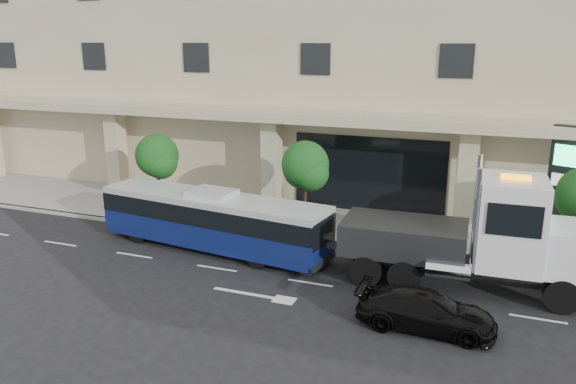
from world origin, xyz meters
name	(u,v)px	position (x,y,z in m)	size (l,w,h in m)	color
ground	(322,269)	(0.00, 0.00, 0.00)	(120.00, 120.00, 0.00)	black
sidewalk	(353,229)	(0.00, 5.00, 0.07)	(120.00, 6.00, 0.15)	gray
curb	(336,250)	(0.00, 2.00, 0.07)	(120.00, 0.30, 0.15)	gray
convention_center	(401,22)	(0.00, 15.42, 9.97)	(60.00, 17.60, 20.00)	tan
tree_left	(158,159)	(-9.97, 3.59, 3.11)	(2.27, 2.20, 4.22)	#422B19
tree_mid	(306,168)	(-1.97, 3.59, 3.26)	(2.28, 2.20, 4.38)	#422B19
city_bus	(213,219)	(-5.14, 0.39, 1.38)	(10.92, 3.61, 2.71)	black
tow_truck	(482,238)	(5.97, 0.31, 1.99)	(10.62, 2.94, 4.83)	#2D3033
black_sedan	(426,310)	(4.56, -3.48, 0.64)	(1.79, 4.39, 1.27)	black
signage_pylon	(564,187)	(9.03, 5.76, 2.88)	(1.41, 0.95, 5.36)	black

